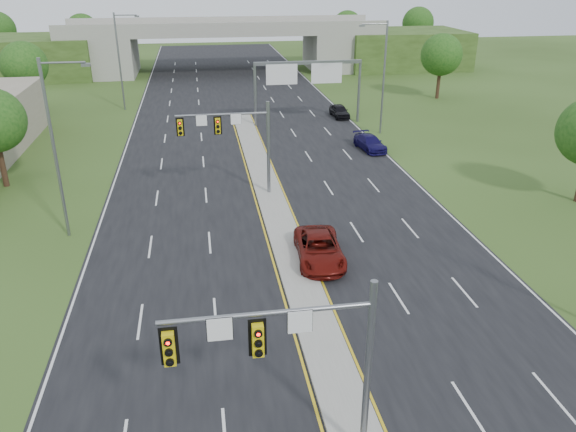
{
  "coord_description": "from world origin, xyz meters",
  "views": [
    {
      "loc": [
        -4.9,
        -13.96,
        15.6
      ],
      "look_at": [
        -0.34,
        14.06,
        3.0
      ],
      "focal_mm": 35.0,
      "sensor_mm": 36.0,
      "label": 1
    }
  ],
  "objects_px": {
    "car_far_c": "(340,111)",
    "signal_mast_far": "(237,135)",
    "overpass": "(224,49)",
    "signal_mast_near": "(300,352)",
    "car_far_a": "(319,249)",
    "car_far_b": "(370,143)",
    "sign_gantry": "(307,75)"
  },
  "relations": [
    {
      "from": "overpass",
      "to": "car_far_b",
      "type": "relative_size",
      "value": 17.47
    },
    {
      "from": "signal_mast_far",
      "to": "car_far_c",
      "type": "relative_size",
      "value": 1.72
    },
    {
      "from": "signal_mast_near",
      "to": "signal_mast_far",
      "type": "distance_m",
      "value": 25.0
    },
    {
      "from": "signal_mast_far",
      "to": "signal_mast_near",
      "type": "bearing_deg",
      "value": -90.0
    },
    {
      "from": "signal_mast_near",
      "to": "car_far_b",
      "type": "xyz_separation_m",
      "value": [
        13.0,
        34.65,
        -4.04
      ]
    },
    {
      "from": "car_far_b",
      "to": "signal_mast_near",
      "type": "bearing_deg",
      "value": -118.6
    },
    {
      "from": "car_far_a",
      "to": "car_far_c",
      "type": "bearing_deg",
      "value": 78.15
    },
    {
      "from": "car_far_c",
      "to": "car_far_a",
      "type": "bearing_deg",
      "value": -107.93
    },
    {
      "from": "car_far_a",
      "to": "car_far_c",
      "type": "xyz_separation_m",
      "value": [
        9.5,
        33.16,
        -0.07
      ]
    },
    {
      "from": "signal_mast_near",
      "to": "car_far_a",
      "type": "xyz_separation_m",
      "value": [
        3.76,
        14.18,
        -3.94
      ]
    },
    {
      "from": "signal_mast_near",
      "to": "car_far_c",
      "type": "bearing_deg",
      "value": 74.35
    },
    {
      "from": "overpass",
      "to": "signal_mast_near",
      "type": "bearing_deg",
      "value": -91.62
    },
    {
      "from": "car_far_b",
      "to": "car_far_c",
      "type": "distance_m",
      "value": 12.69
    },
    {
      "from": "signal_mast_far",
      "to": "overpass",
      "type": "distance_m",
      "value": 55.13
    },
    {
      "from": "signal_mast_far",
      "to": "car_far_a",
      "type": "relative_size",
      "value": 1.27
    },
    {
      "from": "car_far_c",
      "to": "signal_mast_far",
      "type": "bearing_deg",
      "value": -122.65
    },
    {
      "from": "signal_mast_far",
      "to": "car_far_a",
      "type": "xyz_separation_m",
      "value": [
        3.76,
        -10.82,
        -3.94
      ]
    },
    {
      "from": "sign_gantry",
      "to": "car_far_a",
      "type": "distance_m",
      "value": 31.56
    },
    {
      "from": "signal_mast_near",
      "to": "car_far_a",
      "type": "relative_size",
      "value": 1.27
    },
    {
      "from": "signal_mast_far",
      "to": "car_far_a",
      "type": "height_order",
      "value": "signal_mast_far"
    },
    {
      "from": "sign_gantry",
      "to": "car_far_b",
      "type": "distance_m",
      "value": 12.01
    },
    {
      "from": "car_far_a",
      "to": "car_far_c",
      "type": "relative_size",
      "value": 1.35
    },
    {
      "from": "sign_gantry",
      "to": "car_far_a",
      "type": "bearing_deg",
      "value": -99.55
    },
    {
      "from": "signal_mast_near",
      "to": "overpass",
      "type": "distance_m",
      "value": 80.11
    },
    {
      "from": "sign_gantry",
      "to": "car_far_c",
      "type": "distance_m",
      "value": 6.68
    },
    {
      "from": "sign_gantry",
      "to": "car_far_b",
      "type": "xyz_separation_m",
      "value": [
        4.06,
        -10.35,
        -4.55
      ]
    },
    {
      "from": "car_far_a",
      "to": "car_far_c",
      "type": "height_order",
      "value": "car_far_a"
    },
    {
      "from": "overpass",
      "to": "car_far_a",
      "type": "xyz_separation_m",
      "value": [
        1.5,
        -65.9,
        -2.77
      ]
    },
    {
      "from": "signal_mast_near",
      "to": "overpass",
      "type": "xyz_separation_m",
      "value": [
        2.26,
        80.07,
        -1.17
      ]
    },
    {
      "from": "signal_mast_far",
      "to": "car_far_a",
      "type": "distance_m",
      "value": 12.12
    },
    {
      "from": "sign_gantry",
      "to": "overpass",
      "type": "distance_m",
      "value": 35.75
    },
    {
      "from": "signal_mast_far",
      "to": "car_far_c",
      "type": "bearing_deg",
      "value": 59.3
    }
  ]
}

